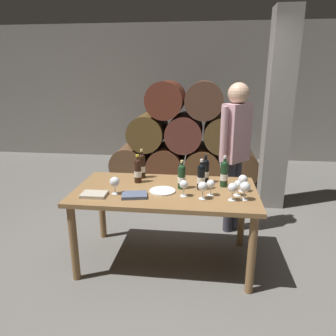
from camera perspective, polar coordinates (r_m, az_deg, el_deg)
ground_plane at (r=3.30m, az=-0.43°, el=-16.35°), size 14.00×14.00×0.00m
cellar_back_wall at (r=6.96m, az=4.05°, el=13.40°), size 10.00×0.24×2.80m
barrel_stack at (r=5.46m, az=3.03°, el=5.35°), size 2.49×0.90×1.69m
stone_pillar at (r=4.47m, az=19.31°, el=9.39°), size 0.32×0.32×2.60m
dining_table at (r=2.99m, az=-0.46°, el=-5.54°), size 1.70×0.90×0.76m
wine_bottle_0 at (r=3.12m, az=-5.51°, el=-0.43°), size 0.07×0.07×0.29m
wine_bottle_1 at (r=2.93m, az=6.04°, el=-1.53°), size 0.07×0.07×0.29m
wine_bottle_2 at (r=2.94m, az=2.50°, el=-1.51°), size 0.07×0.07×0.28m
wine_bottle_3 at (r=3.12m, az=6.79°, el=-0.49°), size 0.07×0.07×0.28m
wine_bottle_4 at (r=3.25m, az=-4.78°, el=0.43°), size 0.07×0.07×0.30m
wine_bottle_5 at (r=3.04m, az=10.17°, el=-0.96°), size 0.07×0.07×0.30m
wine_glass_0 at (r=2.95m, az=13.43°, el=-2.11°), size 0.09×0.09×0.16m
wine_glass_1 at (r=2.80m, az=7.76°, el=-2.96°), size 0.07×0.07×0.15m
wine_glass_2 at (r=2.71m, az=6.33°, el=-3.43°), size 0.08×0.08×0.16m
wine_glass_3 at (r=2.84m, az=-9.67°, el=-2.54°), size 0.09×0.09×0.16m
wine_glass_4 at (r=2.76m, az=2.88°, el=-3.09°), size 0.07×0.07×0.15m
wine_glass_5 at (r=2.84m, az=12.56°, el=-3.01°), size 0.07×0.07×0.14m
wine_glass_6 at (r=2.72m, az=11.64°, el=-3.62°), size 0.08×0.08×0.16m
wine_glass_7 at (r=2.75m, az=13.81°, el=-3.43°), size 0.09×0.09×0.16m
tasting_notebook at (r=2.87m, az=-13.26°, el=-4.71°), size 0.22×0.16×0.03m
leather_ledger at (r=2.79m, az=-6.12°, el=-4.93°), size 0.25×0.20×0.03m
serving_plate at (r=2.90m, az=-1.02°, el=-4.18°), size 0.24×0.24×0.01m
sommelier_presenting at (r=3.59m, az=12.14°, el=4.18°), size 0.36×0.38×1.72m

